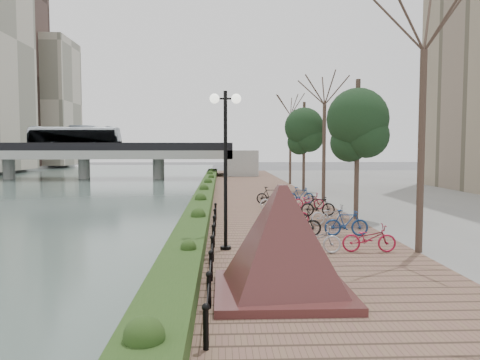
{
  "coord_description": "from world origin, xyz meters",
  "views": [
    {
      "loc": [
        1.66,
        -12.57,
        3.86
      ],
      "look_at": [
        2.74,
        13.98,
        2.0
      ],
      "focal_mm": 35.0,
      "sensor_mm": 36.0,
      "label": 1
    }
  ],
  "objects": [
    {
      "name": "bridge",
      "position": [
        -15.2,
        45.0,
        3.37
      ],
      "size": [
        36.0,
        10.77,
        6.5
      ],
      "color": "#969591",
      "rests_on": "ground"
    },
    {
      "name": "granite_monument",
      "position": [
        3.04,
        -2.13,
        1.77
      ],
      "size": [
        4.8,
        4.8,
        2.51
      ],
      "color": "#3F1E1B",
      "rests_on": "promenade"
    },
    {
      "name": "lamppost",
      "position": [
        1.81,
        2.66,
        4.2
      ],
      "size": [
        1.02,
        0.32,
        5.18
      ],
      "color": "black",
      "rests_on": "promenade"
    },
    {
      "name": "chain_fence",
      "position": [
        1.4,
        2.0,
        0.85
      ],
      "size": [
        0.1,
        14.1,
        0.7
      ],
      "color": "black",
      "rests_on": "promenade"
    },
    {
      "name": "ground",
      "position": [
        0.0,
        0.0,
        0.0
      ],
      "size": [
        220.0,
        220.0,
        0.0
      ],
      "primitive_type": "plane",
      "color": "#59595B",
      "rests_on": "ground"
    },
    {
      "name": "street_trees",
      "position": [
        8.0,
        12.68,
        3.69
      ],
      "size": [
        3.2,
        37.12,
        6.8
      ],
      "color": "#3A2B22",
      "rests_on": "promenade"
    },
    {
      "name": "pedestrian",
      "position": [
        4.0,
        5.87,
        1.38
      ],
      "size": [
        0.69,
        0.51,
        1.75
      ],
      "primitive_type": "imported",
      "rotation": [
        0.0,
        0.0,
        3.0
      ],
      "color": "brown",
      "rests_on": "promenade"
    },
    {
      "name": "hedge",
      "position": [
        0.6,
        20.0,
        0.8
      ],
      "size": [
        1.1,
        56.0,
        0.6
      ],
      "primitive_type": "cube",
      "color": "#223D16",
      "rests_on": "promenade"
    },
    {
      "name": "river_water",
      "position": [
        -15.0,
        25.0,
        0.01
      ],
      "size": [
        30.0,
        130.0,
        0.02
      ],
      "primitive_type": "cube",
      "color": "#4C5F5A",
      "rests_on": "ground"
    },
    {
      "name": "promenade",
      "position": [
        4.0,
        17.5,
        0.25
      ],
      "size": [
        8.0,
        75.0,
        0.5
      ],
      "primitive_type": "cube",
      "color": "brown",
      "rests_on": "ground"
    },
    {
      "name": "bicycle_parking",
      "position": [
        5.5,
        8.44,
        0.97
      ],
      "size": [
        2.4,
        14.69,
        1.0
      ],
      "color": "#B7B7BC",
      "rests_on": "promenade"
    },
    {
      "name": "motorcycle",
      "position": [
        3.68,
        0.71,
        0.93
      ],
      "size": [
        0.92,
        1.44,
        0.86
      ],
      "primitive_type": null,
      "rotation": [
        0.0,
        0.0,
        0.38
      ],
      "color": "black",
      "rests_on": "promenade"
    }
  ]
}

